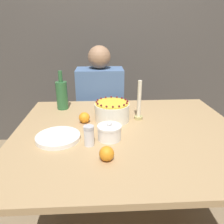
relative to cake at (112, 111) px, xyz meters
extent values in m
cube|color=#4C4742|center=(0.09, 1.24, 0.47)|extent=(8.00, 0.05, 2.60)
cube|color=tan|center=(0.09, -0.16, -0.07)|extent=(1.30, 1.10, 0.03)
cylinder|color=tan|center=(-0.50, 0.33, -0.46)|extent=(0.07, 0.07, 0.74)
cylinder|color=tan|center=(0.68, 0.33, -0.46)|extent=(0.07, 0.07, 0.74)
cylinder|color=white|center=(0.00, 0.00, 0.00)|extent=(0.22, 0.22, 0.11)
cylinder|color=yellow|center=(0.00, 0.00, 0.06)|extent=(0.21, 0.21, 0.01)
sphere|color=maroon|center=(0.10, 0.00, 0.07)|extent=(0.01, 0.01, 0.01)
sphere|color=maroon|center=(0.09, 0.04, 0.07)|extent=(0.01, 0.01, 0.01)
sphere|color=maroon|center=(0.07, 0.07, 0.07)|extent=(0.01, 0.01, 0.01)
sphere|color=maroon|center=(0.04, 0.09, 0.07)|extent=(0.01, 0.01, 0.01)
sphere|color=maroon|center=(0.00, 0.10, 0.07)|extent=(0.01, 0.01, 0.01)
sphere|color=maroon|center=(-0.04, 0.09, 0.07)|extent=(0.01, 0.01, 0.01)
sphere|color=maroon|center=(-0.07, 0.07, 0.07)|extent=(0.01, 0.01, 0.01)
sphere|color=maroon|center=(-0.09, 0.04, 0.07)|extent=(0.01, 0.01, 0.01)
sphere|color=maroon|center=(-0.10, 0.00, 0.07)|extent=(0.01, 0.01, 0.01)
sphere|color=maroon|center=(-0.09, -0.04, 0.07)|extent=(0.01, 0.01, 0.01)
sphere|color=maroon|center=(-0.07, -0.07, 0.07)|extent=(0.01, 0.01, 0.01)
sphere|color=maroon|center=(-0.04, -0.09, 0.07)|extent=(0.01, 0.01, 0.01)
sphere|color=maroon|center=(0.00, -0.10, 0.07)|extent=(0.01, 0.01, 0.01)
sphere|color=maroon|center=(0.04, -0.09, 0.07)|extent=(0.01, 0.01, 0.01)
sphere|color=maroon|center=(0.07, -0.07, 0.07)|extent=(0.01, 0.01, 0.01)
sphere|color=maroon|center=(0.09, -0.04, 0.07)|extent=(0.01, 0.01, 0.01)
cylinder|color=white|center=(-0.03, -0.25, -0.03)|extent=(0.12, 0.12, 0.06)
cylinder|color=white|center=(-0.03, -0.25, 0.01)|extent=(0.13, 0.13, 0.01)
sphere|color=white|center=(-0.03, -0.25, 0.03)|extent=(0.02, 0.02, 0.02)
cylinder|color=white|center=(-0.13, -0.31, -0.02)|extent=(0.05, 0.05, 0.09)
cylinder|color=silver|center=(-0.13, -0.31, 0.04)|extent=(0.05, 0.05, 0.02)
cylinder|color=white|center=(-0.30, -0.24, -0.06)|extent=(0.23, 0.23, 0.01)
cylinder|color=white|center=(-0.30, -0.24, -0.05)|extent=(0.23, 0.23, 0.01)
cylinder|color=white|center=(-0.30, -0.24, -0.04)|extent=(0.23, 0.23, 0.01)
cylinder|color=tan|center=(0.17, 0.01, -0.05)|extent=(0.05, 0.05, 0.02)
cylinder|color=silver|center=(0.17, 0.01, 0.08)|extent=(0.02, 0.02, 0.23)
cylinder|color=#2D6638|center=(-0.34, 0.23, 0.04)|extent=(0.08, 0.08, 0.20)
cylinder|color=#2D6638|center=(-0.34, 0.23, 0.18)|extent=(0.03, 0.03, 0.08)
sphere|color=orange|center=(-0.17, -0.03, -0.03)|extent=(0.07, 0.07, 0.07)
sphere|color=orange|center=(-0.05, -0.44, -0.03)|extent=(0.07, 0.07, 0.07)
cube|color=#595960|center=(-0.07, 0.59, -0.60)|extent=(0.34, 0.34, 0.45)
cube|color=#4C6B99|center=(-0.07, 0.59, -0.11)|extent=(0.40, 0.24, 0.54)
sphere|color=#9E7556|center=(-0.07, 0.59, 0.26)|extent=(0.19, 0.19, 0.19)
camera|label=1|loc=(-0.07, -1.27, 0.49)|focal=35.00mm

